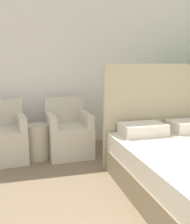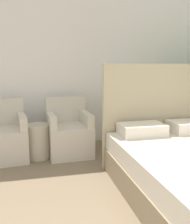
% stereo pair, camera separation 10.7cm
% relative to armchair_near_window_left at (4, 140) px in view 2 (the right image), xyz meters
% --- Properties ---
extents(wall_back, '(10.00, 0.06, 2.90)m').
position_rel_armchair_near_window_left_xyz_m(wall_back, '(1.12, 0.62, 1.16)').
color(wall_back, white).
rests_on(wall_back, ground_plane).
extents(armchair_near_window_left, '(0.71, 0.73, 0.86)m').
position_rel_armchair_near_window_left_xyz_m(armchair_near_window_left, '(0.00, 0.00, 0.00)').
color(armchair_near_window_left, beige).
rests_on(armchair_near_window_left, ground_plane).
extents(armchair_near_window_right, '(0.66, 0.69, 0.86)m').
position_rel_armchair_near_window_left_xyz_m(armchair_near_window_right, '(0.95, 0.00, 0.00)').
color(armchair_near_window_right, beige).
rests_on(armchair_near_window_right, ground_plane).
extents(side_table, '(0.37, 0.37, 0.51)m').
position_rel_armchair_near_window_left_xyz_m(side_table, '(0.48, -0.04, -0.04)').
color(side_table, '#B7AD93').
rests_on(side_table, ground_plane).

